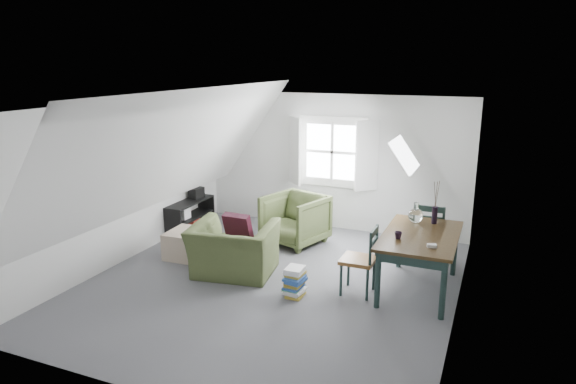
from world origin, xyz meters
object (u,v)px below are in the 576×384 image
at_px(armchair_near, 234,274).
at_px(magazine_stack, 295,282).
at_px(dining_chair_far, 431,233).
at_px(ottoman, 189,244).
at_px(dining_chair_near, 361,259).
at_px(dining_table, 420,242).
at_px(armchair_far, 295,243).
at_px(media_shelf, 189,218).

relative_size(armchair_near, magazine_stack, 2.97).
height_order(armchair_near, dining_chair_far, dining_chair_far).
bearing_deg(ottoman, dining_chair_near, -4.82).
bearing_deg(armchair_near, ottoman, -27.30).
height_order(armchair_near, dining_table, dining_table).
bearing_deg(dining_chair_near, dining_table, 133.65).
distance_m(armchair_far, dining_table, 2.61).
xyz_separation_m(ottoman, dining_chair_near, (2.88, -0.24, 0.28)).
distance_m(armchair_near, ottoman, 1.06).
distance_m(dining_table, media_shelf, 4.40).
relative_size(armchair_far, dining_table, 0.58).
bearing_deg(armchair_near, magazine_stack, 154.35).
bearing_deg(magazine_stack, armchair_near, 163.23).
bearing_deg(media_shelf, dining_chair_near, -17.80).
bearing_deg(dining_table, armchair_far, 158.42).
bearing_deg(media_shelf, magazine_stack, -29.46).
bearing_deg(armchair_far, ottoman, -118.78).
distance_m(ottoman, media_shelf, 1.26).
bearing_deg(armchair_near, dining_chair_near, 173.75).
height_order(dining_chair_far, magazine_stack, dining_chair_far).
xyz_separation_m(dining_chair_far, magazine_stack, (-1.51, -1.83, -0.32)).
bearing_deg(magazine_stack, dining_chair_near, 28.05).
height_order(dining_table, media_shelf, dining_table).
xyz_separation_m(armchair_near, ottoman, (-0.99, 0.33, 0.21)).
bearing_deg(dining_table, magazine_stack, -147.13).
xyz_separation_m(ottoman, media_shelf, (-0.70, 1.05, 0.05)).
xyz_separation_m(armchair_far, ottoman, (-1.32, -1.25, 0.21)).
relative_size(dining_table, magazine_stack, 4.09).
distance_m(ottoman, dining_table, 3.62).
xyz_separation_m(dining_chair_near, magazine_stack, (-0.79, -0.42, -0.29)).
relative_size(armchair_near, media_shelf, 1.04).
bearing_deg(armchair_far, media_shelf, -156.53).
xyz_separation_m(dining_table, dining_chair_near, (-0.71, -0.40, -0.21)).
height_order(armchair_near, ottoman, ottoman).
relative_size(dining_chair_near, magazine_stack, 2.39).
height_order(ottoman, dining_table, dining_table).
bearing_deg(armchair_far, magazine_stack, -50.12).
height_order(armchair_near, magazine_stack, magazine_stack).
bearing_deg(media_shelf, dining_table, -9.68).
bearing_deg(armchair_near, dining_chair_far, -159.13).
height_order(armchair_far, media_shelf, media_shelf).
distance_m(dining_chair_near, magazine_stack, 0.94).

